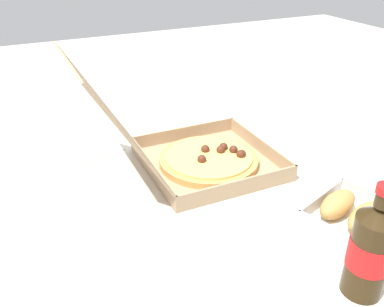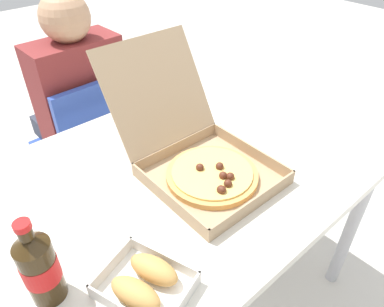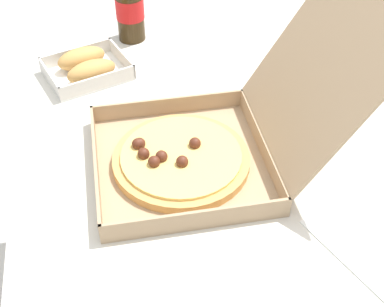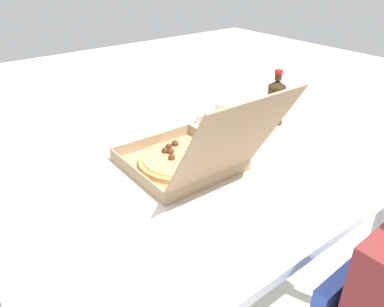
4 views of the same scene
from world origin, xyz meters
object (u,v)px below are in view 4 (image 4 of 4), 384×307
(bread_side_box, at_px, (225,117))
(cola_bottle, at_px, (276,101))
(pizza_box_open, at_px, (188,157))
(paper_menu, at_px, (164,243))

(bread_side_box, height_order, cola_bottle, cola_bottle)
(pizza_box_open, distance_m, cola_bottle, 0.53)
(cola_bottle, xyz_separation_m, paper_menu, (0.77, 0.33, -0.09))
(paper_menu, bearing_deg, bread_side_box, -165.45)
(pizza_box_open, distance_m, paper_menu, 0.35)
(bread_side_box, relative_size, paper_menu, 1.09)
(pizza_box_open, height_order, bread_side_box, pizza_box_open)
(cola_bottle, distance_m, paper_menu, 0.85)
(cola_bottle, bearing_deg, pizza_box_open, 9.74)
(pizza_box_open, relative_size, bread_side_box, 2.26)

